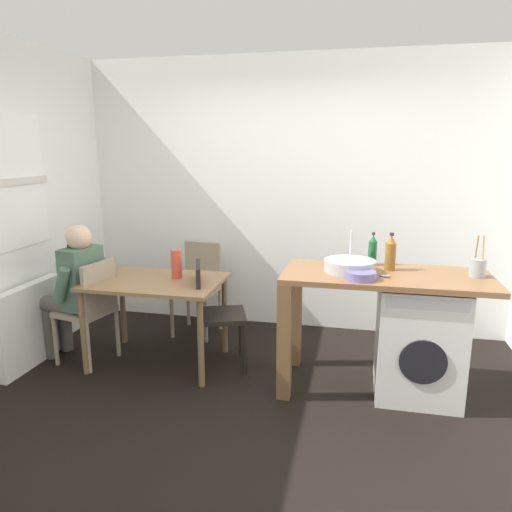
% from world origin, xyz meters
% --- Properties ---
extents(ground_plane, '(5.46, 5.46, 0.00)m').
position_xyz_m(ground_plane, '(0.00, 0.00, 0.00)').
color(ground_plane, black).
extents(wall_back, '(4.60, 0.10, 2.70)m').
position_xyz_m(wall_back, '(0.00, 1.75, 1.35)').
color(wall_back, white).
rests_on(wall_back, ground_plane).
extents(radiator, '(0.10, 0.80, 0.70)m').
position_xyz_m(radiator, '(-2.02, 0.30, 0.35)').
color(radiator, white).
rests_on(radiator, ground_plane).
extents(dining_table, '(1.10, 0.76, 0.74)m').
position_xyz_m(dining_table, '(-0.97, 0.56, 0.64)').
color(dining_table, olive).
rests_on(dining_table, ground_plane).
extents(chair_person_seat, '(0.47, 0.47, 0.90)m').
position_xyz_m(chair_person_seat, '(-1.52, 0.44, 0.51)').
color(chair_person_seat, gray).
rests_on(chair_person_seat, ground_plane).
extents(chair_opposite, '(0.51, 0.51, 0.90)m').
position_xyz_m(chair_opposite, '(-0.50, 0.58, 0.51)').
color(chair_opposite, black).
rests_on(chair_opposite, ground_plane).
extents(chair_spare_by_wall, '(0.44, 0.44, 0.90)m').
position_xyz_m(chair_spare_by_wall, '(-0.87, 1.33, 0.51)').
color(chair_spare_by_wall, gray).
rests_on(chair_spare_by_wall, ground_plane).
extents(seated_person, '(0.54, 0.54, 1.20)m').
position_xyz_m(seated_person, '(-1.68, 0.47, 0.67)').
color(seated_person, '#595651').
rests_on(seated_person, ground_plane).
extents(kitchen_counter, '(1.50, 0.68, 0.92)m').
position_xyz_m(kitchen_counter, '(0.67, 0.48, 0.76)').
color(kitchen_counter, brown).
rests_on(kitchen_counter, ground_plane).
extents(washing_machine, '(0.60, 0.61, 0.86)m').
position_xyz_m(washing_machine, '(1.14, 0.48, 0.43)').
color(washing_machine, silver).
rests_on(washing_machine, ground_plane).
extents(sink_basin, '(0.38, 0.38, 0.09)m').
position_xyz_m(sink_basin, '(0.62, 0.48, 0.97)').
color(sink_basin, '#9EA0A5').
rests_on(sink_basin, kitchen_counter).
extents(tap, '(0.02, 0.02, 0.28)m').
position_xyz_m(tap, '(0.62, 0.66, 1.06)').
color(tap, '#B2B2B7').
rests_on(tap, kitchen_counter).
extents(bottle_tall_green, '(0.07, 0.07, 0.26)m').
position_xyz_m(bottle_tall_green, '(0.78, 0.74, 1.04)').
color(bottle_tall_green, '#19592D').
rests_on(bottle_tall_green, kitchen_counter).
extents(bottle_squat_brown, '(0.08, 0.08, 0.28)m').
position_xyz_m(bottle_squat_brown, '(0.91, 0.60, 1.05)').
color(bottle_squat_brown, brown).
rests_on(bottle_squat_brown, kitchen_counter).
extents(mixing_bowl, '(0.21, 0.21, 0.06)m').
position_xyz_m(mixing_bowl, '(0.70, 0.28, 0.95)').
color(mixing_bowl, slate).
rests_on(mixing_bowl, kitchen_counter).
extents(utensil_crock, '(0.11, 0.11, 0.30)m').
position_xyz_m(utensil_crock, '(1.51, 0.53, 0.99)').
color(utensil_crock, gray).
rests_on(utensil_crock, kitchen_counter).
extents(vase, '(0.09, 0.09, 0.24)m').
position_xyz_m(vase, '(-0.82, 0.66, 0.86)').
color(vase, '#D84C38').
rests_on(vase, dining_table).
extents(scissors, '(0.15, 0.06, 0.01)m').
position_xyz_m(scissors, '(0.83, 0.38, 0.92)').
color(scissors, '#B2B2B7').
rests_on(scissors, kitchen_counter).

